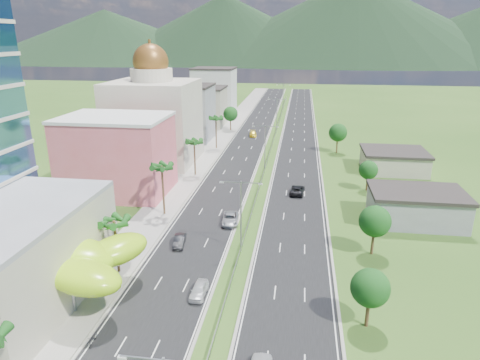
% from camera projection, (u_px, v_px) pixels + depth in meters
% --- Properties ---
extents(ground, '(500.00, 500.00, 0.00)m').
position_uv_depth(ground, '(230.00, 289.00, 53.74)').
color(ground, '#2D5119').
rests_on(ground, ground).
extents(road_left, '(11.00, 260.00, 0.04)m').
position_uv_depth(road_left, '(252.00, 134.00, 139.20)').
color(road_left, black).
rests_on(road_left, ground).
extents(road_right, '(11.00, 260.00, 0.04)m').
position_uv_depth(road_right, '(299.00, 136.00, 137.19)').
color(road_right, black).
rests_on(road_right, ground).
extents(sidewalk_left, '(7.00, 260.00, 0.12)m').
position_uv_depth(sidewalk_left, '(224.00, 133.00, 140.46)').
color(sidewalk_left, gray).
rests_on(sidewalk_left, ground).
extents(median_guardrail, '(0.10, 216.06, 0.76)m').
position_uv_depth(median_guardrail, '(271.00, 146.00, 121.10)').
color(median_guardrail, gray).
rests_on(median_guardrail, ground).
extents(streetlight_median_b, '(6.04, 0.25, 11.00)m').
position_uv_depth(streetlight_median_b, '(241.00, 209.00, 60.97)').
color(streetlight_median_b, gray).
rests_on(streetlight_median_b, ground).
extents(streetlight_median_c, '(6.04, 0.25, 11.00)m').
position_uv_depth(streetlight_median_c, '(265.00, 144.00, 98.51)').
color(streetlight_median_c, gray).
rests_on(streetlight_median_c, ground).
extents(streetlight_median_d, '(6.04, 0.25, 11.00)m').
position_uv_depth(streetlight_median_d, '(277.00, 112.00, 140.75)').
color(streetlight_median_d, gray).
rests_on(streetlight_median_d, ground).
extents(streetlight_median_e, '(6.04, 0.25, 11.00)m').
position_uv_depth(streetlight_median_e, '(283.00, 94.00, 182.98)').
color(streetlight_median_e, gray).
rests_on(streetlight_median_e, ground).
extents(lime_canopy, '(18.00, 15.00, 7.40)m').
position_uv_depth(lime_canopy, '(59.00, 258.00, 51.07)').
color(lime_canopy, '#9AD715').
rests_on(lime_canopy, ground).
extents(pink_shophouse, '(20.00, 15.00, 15.00)m').
position_uv_depth(pink_shophouse, '(117.00, 156.00, 85.14)').
color(pink_shophouse, '#D85863').
rests_on(pink_shophouse, ground).
extents(domed_building, '(20.00, 20.00, 28.70)m').
position_uv_depth(domed_building, '(154.00, 117.00, 105.50)').
color(domed_building, beige).
rests_on(domed_building, ground).
extents(midrise_grey, '(16.00, 15.00, 16.00)m').
position_uv_depth(midrise_grey, '(185.00, 113.00, 129.89)').
color(midrise_grey, gray).
rests_on(midrise_grey, ground).
extents(midrise_beige, '(16.00, 15.00, 13.00)m').
position_uv_depth(midrise_beige, '(202.00, 107.00, 151.02)').
color(midrise_beige, '#A9A38B').
rests_on(midrise_beige, ground).
extents(midrise_white, '(16.00, 15.00, 18.00)m').
position_uv_depth(midrise_white, '(214.00, 92.00, 171.81)').
color(midrise_white, silver).
rests_on(midrise_white, ground).
extents(shed_near, '(15.00, 10.00, 5.00)m').
position_uv_depth(shed_near, '(416.00, 208.00, 72.65)').
color(shed_near, gray).
rests_on(shed_near, ground).
extents(shed_far, '(14.00, 12.00, 4.40)m').
position_uv_depth(shed_far, '(393.00, 162.00, 100.63)').
color(shed_far, '#A9A38B').
rests_on(shed_far, ground).
extents(palm_tree_b, '(3.60, 3.60, 8.10)m').
position_uv_depth(palm_tree_b, '(114.00, 224.00, 55.45)').
color(palm_tree_b, '#47301C').
rests_on(palm_tree_b, ground).
extents(palm_tree_c, '(3.60, 3.60, 9.60)m').
position_uv_depth(palm_tree_c, '(162.00, 169.00, 73.76)').
color(palm_tree_c, '#47301C').
rests_on(palm_tree_c, ground).
extents(palm_tree_d, '(3.60, 3.60, 8.60)m').
position_uv_depth(palm_tree_d, '(194.00, 143.00, 95.65)').
color(palm_tree_d, '#47301C').
rests_on(palm_tree_d, ground).
extents(palm_tree_e, '(3.60, 3.60, 9.40)m').
position_uv_depth(palm_tree_e, '(216.00, 119.00, 118.87)').
color(palm_tree_e, '#47301C').
rests_on(palm_tree_e, ground).
extents(leafy_tree_lfar, '(4.90, 4.90, 8.05)m').
position_uv_depth(leafy_tree_lfar, '(231.00, 114.00, 143.20)').
color(leafy_tree_lfar, '#47301C').
rests_on(leafy_tree_lfar, ground).
extents(leafy_tree_ra, '(4.20, 4.20, 6.90)m').
position_uv_depth(leafy_tree_ra, '(370.00, 288.00, 45.38)').
color(leafy_tree_ra, '#47301C').
rests_on(leafy_tree_ra, ground).
extents(leafy_tree_rb, '(4.55, 4.55, 7.47)m').
position_uv_depth(leafy_tree_rb, '(375.00, 221.00, 60.80)').
color(leafy_tree_rb, '#47301C').
rests_on(leafy_tree_rb, ground).
extents(leafy_tree_rc, '(3.85, 3.85, 6.33)m').
position_uv_depth(leafy_tree_rc, '(368.00, 170.00, 86.93)').
color(leafy_tree_rc, '#47301C').
rests_on(leafy_tree_rc, ground).
extents(leafy_tree_rd, '(4.90, 4.90, 8.05)m').
position_uv_depth(leafy_tree_rd, '(338.00, 133.00, 115.24)').
color(leafy_tree_rd, '#47301C').
rests_on(leafy_tree_rd, ground).
extents(mountain_ridge, '(860.00, 140.00, 90.00)m').
position_uv_depth(mountain_ridge, '(351.00, 66.00, 468.02)').
color(mountain_ridge, black).
rests_on(mountain_ridge, ground).
extents(car_white_near_left, '(1.81, 4.38, 1.48)m').
position_uv_depth(car_white_near_left, '(199.00, 290.00, 52.14)').
color(car_white_near_left, silver).
rests_on(car_white_near_left, road_left).
extents(car_dark_left, '(2.13, 4.62, 1.47)m').
position_uv_depth(car_dark_left, '(179.00, 241.00, 64.78)').
color(car_dark_left, black).
rests_on(car_dark_left, road_left).
extents(car_silver_mid_left, '(3.20, 5.98, 1.60)m').
position_uv_depth(car_silver_mid_left, '(230.00, 219.00, 72.43)').
color(car_silver_mid_left, '#94959B').
rests_on(car_silver_mid_left, road_left).
extents(car_yellow_far_left, '(2.84, 5.54, 1.54)m').
position_uv_depth(car_yellow_far_left, '(253.00, 134.00, 136.03)').
color(car_yellow_far_left, gold).
rests_on(car_yellow_far_left, road_left).
extents(car_dark_far_right, '(3.18, 5.98, 1.60)m').
position_uv_depth(car_dark_far_right, '(297.00, 190.00, 86.09)').
color(car_dark_far_right, black).
rests_on(car_dark_far_right, road_right).
extents(motorcycle, '(0.79, 2.04, 1.28)m').
position_uv_depth(motorcycle, '(93.00, 338.00, 43.99)').
color(motorcycle, black).
rests_on(motorcycle, road_left).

